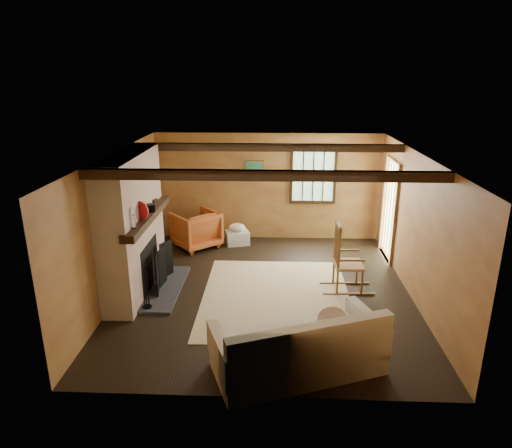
{
  "coord_description": "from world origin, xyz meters",
  "views": [
    {
      "loc": [
        0.14,
        -7.2,
        3.64
      ],
      "look_at": [
        -0.17,
        0.4,
        1.11
      ],
      "focal_mm": 32.0,
      "sensor_mm": 36.0,
      "label": 1
    }
  ],
  "objects_px": {
    "rocking_chair": "(346,262)",
    "laundry_basket": "(237,238)",
    "armchair": "(196,229)",
    "sofa": "(300,351)",
    "fireplace": "(134,230)"
  },
  "relations": [
    {
      "from": "laundry_basket",
      "to": "armchair",
      "type": "height_order",
      "value": "armchair"
    },
    {
      "from": "laundry_basket",
      "to": "armchair",
      "type": "distance_m",
      "value": 0.94
    },
    {
      "from": "rocking_chair",
      "to": "armchair",
      "type": "bearing_deg",
      "value": 54.27
    },
    {
      "from": "rocking_chair",
      "to": "sofa",
      "type": "relative_size",
      "value": 0.53
    },
    {
      "from": "laundry_basket",
      "to": "armchair",
      "type": "bearing_deg",
      "value": -167.25
    },
    {
      "from": "sofa",
      "to": "laundry_basket",
      "type": "height_order",
      "value": "sofa"
    },
    {
      "from": "fireplace",
      "to": "sofa",
      "type": "xyz_separation_m",
      "value": [
        2.72,
        -2.24,
        -0.79
      ]
    },
    {
      "from": "fireplace",
      "to": "rocking_chair",
      "type": "xyz_separation_m",
      "value": [
        3.63,
        0.13,
        -0.58
      ]
    },
    {
      "from": "laundry_basket",
      "to": "armchair",
      "type": "xyz_separation_m",
      "value": [
        -0.88,
        -0.2,
        0.25
      ]
    },
    {
      "from": "fireplace",
      "to": "laundry_basket",
      "type": "relative_size",
      "value": 4.8
    },
    {
      "from": "rocking_chair",
      "to": "laundry_basket",
      "type": "xyz_separation_m",
      "value": [
        -2.07,
        2.16,
        -0.37
      ]
    },
    {
      "from": "fireplace",
      "to": "laundry_basket",
      "type": "bearing_deg",
      "value": 55.79
    },
    {
      "from": "sofa",
      "to": "laundry_basket",
      "type": "relative_size",
      "value": 4.67
    },
    {
      "from": "fireplace",
      "to": "rocking_chair",
      "type": "height_order",
      "value": "fireplace"
    },
    {
      "from": "fireplace",
      "to": "rocking_chair",
      "type": "distance_m",
      "value": 3.68
    }
  ]
}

